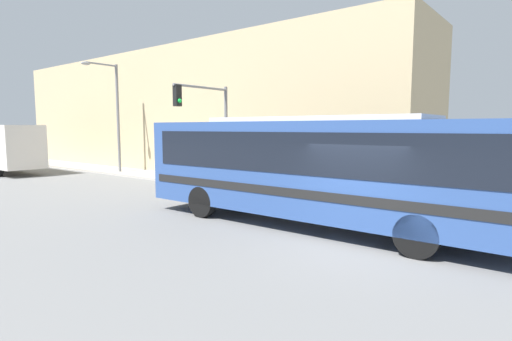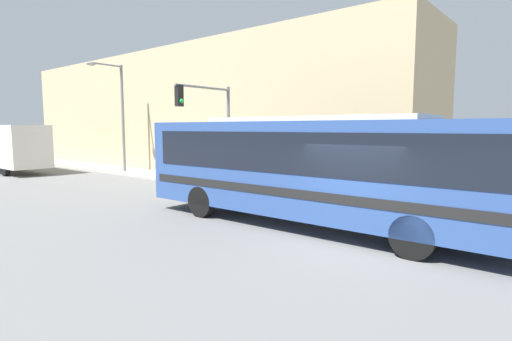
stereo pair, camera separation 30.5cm
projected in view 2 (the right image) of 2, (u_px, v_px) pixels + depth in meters
name	position (u px, v px, depth m)	size (l,w,h in m)	color
ground_plane	(352.00, 247.00, 9.76)	(120.00, 120.00, 0.00)	slate
sidewalk	(117.00, 170.00, 26.83)	(2.48, 70.00, 0.14)	#A8A399
building_facade	(189.00, 113.00, 28.03)	(6.00, 32.85, 7.92)	tan
city_bus	(314.00, 164.00, 11.46)	(2.63, 11.54, 3.21)	#2D4C8C
delivery_truck	(10.00, 147.00, 25.80)	(2.27, 7.91, 3.06)	silver
fire_hydrant	(314.00, 186.00, 16.28)	(0.28, 0.37, 0.81)	#999999
traffic_light_pole	(210.00, 117.00, 18.29)	(3.28, 0.35, 4.71)	slate
parking_meter	(238.00, 168.00, 18.88)	(0.14, 0.14, 1.27)	slate
street_lamp	(118.00, 108.00, 24.84)	(2.36, 0.28, 6.65)	slate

